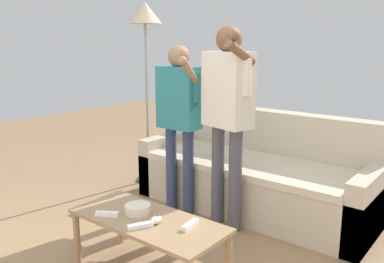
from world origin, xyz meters
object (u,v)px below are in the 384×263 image
object	(u,v)px
couch	(258,176)
game_remote_wand_spare	(107,214)
game_remote_nunchuk	(156,220)
game_remote_wand_far	(190,225)
floor_lamp	(145,26)
game_remote_wand_near	(140,226)
snack_bowl	(138,209)
player_left	(179,110)
player_center	(228,105)
coffee_table	(148,226)

from	to	relation	value
couch	game_remote_wand_spare	xyz separation A→B (m)	(-0.21, -1.63, 0.13)
game_remote_nunchuk	game_remote_wand_far	world-z (taller)	game_remote_nunchuk
couch	floor_lamp	bearing A→B (deg)	-174.89
game_remote_wand_far	couch	bearing A→B (deg)	102.75
game_remote_wand_far	game_remote_wand_near	bearing A→B (deg)	-138.61
game_remote_nunchuk	game_remote_wand_spare	size ratio (longest dim) A/B	0.59
game_remote_wand_far	game_remote_wand_spare	size ratio (longest dim) A/B	1.03
couch	game_remote_wand_far	distance (m)	1.46
snack_bowl	floor_lamp	world-z (taller)	floor_lamp
snack_bowl	game_remote_wand_spare	bearing A→B (deg)	-129.39
player_left	game_remote_wand_near	world-z (taller)	player_left
snack_bowl	floor_lamp	bearing A→B (deg)	132.30
game_remote_nunchuk	floor_lamp	world-z (taller)	floor_lamp
couch	game_remote_wand_near	world-z (taller)	couch
couch	player_center	bearing A→B (deg)	-89.11
floor_lamp	player_left	world-z (taller)	floor_lamp
couch	coffee_table	xyz separation A→B (m)	(0.03, -1.49, 0.06)
game_remote_wand_near	snack_bowl	bearing A→B (deg)	139.87
couch	game_remote_wand_near	distance (m)	1.63
game_remote_nunchuk	game_remote_wand_near	xyz separation A→B (m)	(-0.03, -0.11, -0.01)
coffee_table	floor_lamp	world-z (taller)	floor_lamp
player_left	snack_bowl	bearing A→B (deg)	-65.85
snack_bowl	game_remote_nunchuk	size ratio (longest dim) A/B	1.97
coffee_table	game_remote_nunchuk	size ratio (longest dim) A/B	12.12
snack_bowl	player_left	distance (m)	1.13
player_left	game_remote_wand_far	world-z (taller)	player_left
game_remote_nunchuk	game_remote_wand_far	size ratio (longest dim) A/B	0.57
snack_bowl	game_remote_nunchuk	bearing A→B (deg)	-10.59
snack_bowl	game_remote_wand_near	world-z (taller)	snack_bowl
player_center	game_remote_wand_near	size ratio (longest dim) A/B	10.45
player_left	couch	bearing A→B (deg)	48.23
coffee_table	floor_lamp	distance (m)	2.34
snack_bowl	floor_lamp	distance (m)	2.22
game_remote_wand_far	coffee_table	bearing A→B (deg)	-165.26
game_remote_wand_near	game_remote_nunchuk	bearing A→B (deg)	73.27
game_remote_wand_near	game_remote_wand_spare	world-z (taller)	same
player_left	coffee_table	bearing A→B (deg)	-60.87
game_remote_nunchuk	floor_lamp	xyz separation A→B (m)	(-1.44, 1.40, 1.25)
game_remote_nunchuk	game_remote_wand_near	size ratio (longest dim) A/B	0.56
game_remote_wand_far	game_remote_wand_spare	bearing A→B (deg)	-157.94
couch	game_remote_wand_far	size ratio (longest dim) A/B	14.15
couch	game_remote_wand_far	bearing A→B (deg)	-77.25
player_left	game_remote_wand_far	bearing A→B (deg)	-46.67
snack_bowl	player_left	xyz separation A→B (m)	(-0.41, 0.92, 0.50)
game_remote_nunchuk	snack_bowl	bearing A→B (deg)	169.41
couch	snack_bowl	world-z (taller)	couch
player_left	game_remote_wand_far	size ratio (longest dim) A/B	9.74
player_center	snack_bowl	bearing A→B (deg)	-95.50
floor_lamp	player_left	xyz separation A→B (m)	(0.82, -0.44, -0.74)
game_remote_wand_spare	game_remote_wand_far	bearing A→B (deg)	22.06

